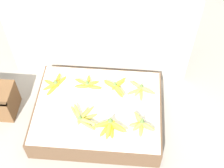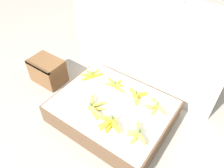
% 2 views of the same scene
% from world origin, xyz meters
% --- Properties ---
extents(ground_plane, '(10.00, 10.00, 0.00)m').
position_xyz_m(ground_plane, '(0.00, 0.00, 0.00)').
color(ground_plane, gray).
extents(display_platform, '(0.97, 0.75, 0.19)m').
position_xyz_m(display_platform, '(0.00, 0.00, 0.10)').
color(display_platform, brown).
rests_on(display_platform, ground_plane).
extents(back_vendor_table, '(1.49, 0.43, 0.83)m').
position_xyz_m(back_vendor_table, '(-0.04, 0.69, 0.41)').
color(back_vendor_table, beige).
rests_on(back_vendor_table, ground_plane).
extents(banana_bunch_front_midleft, '(0.23, 0.22, 0.09)m').
position_xyz_m(banana_bunch_front_midleft, '(-0.10, -0.12, 0.22)').
color(banana_bunch_front_midleft, gold).
rests_on(banana_bunch_front_midleft, display_platform).
extents(banana_bunch_front_midright, '(0.26, 0.19, 0.11)m').
position_xyz_m(banana_bunch_front_midright, '(0.11, -0.19, 0.22)').
color(banana_bunch_front_midright, yellow).
rests_on(banana_bunch_front_midright, display_platform).
extents(banana_bunch_front_right, '(0.19, 0.20, 0.10)m').
position_xyz_m(banana_bunch_front_right, '(0.33, -0.15, 0.22)').
color(banana_bunch_front_right, gold).
rests_on(banana_bunch_front_right, display_platform).
extents(banana_bunch_middle_left, '(0.19, 0.22, 0.10)m').
position_xyz_m(banana_bunch_middle_left, '(-0.36, 0.16, 0.22)').
color(banana_bunch_middle_left, gold).
rests_on(banana_bunch_middle_left, display_platform).
extents(banana_bunch_middle_midleft, '(0.23, 0.14, 0.10)m').
position_xyz_m(banana_bunch_middle_midleft, '(-0.10, 0.19, 0.22)').
color(banana_bunch_middle_midleft, gold).
rests_on(banana_bunch_middle_midleft, display_platform).
extents(banana_bunch_middle_midright, '(0.19, 0.20, 0.09)m').
position_xyz_m(banana_bunch_middle_midright, '(0.13, 0.18, 0.22)').
color(banana_bunch_middle_midright, yellow).
rests_on(banana_bunch_middle_midright, display_platform).
extents(banana_bunch_middle_right, '(0.23, 0.20, 0.08)m').
position_xyz_m(banana_bunch_middle_right, '(0.32, 0.16, 0.22)').
color(banana_bunch_middle_right, gold).
rests_on(banana_bunch_middle_right, display_platform).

